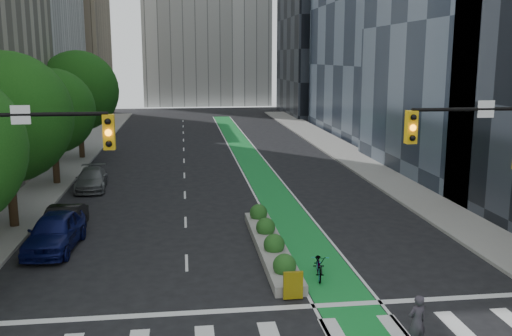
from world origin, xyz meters
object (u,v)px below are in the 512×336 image
object	(u,v)px
bicycle	(319,265)
parked_car_left_mid	(63,222)
median_planter	(270,243)
cyclist	(417,322)
parked_car_left_far	(91,179)
parked_car_left_near	(55,232)

from	to	relation	value
bicycle	parked_car_left_mid	bearing A→B (deg)	159.09
median_planter	cyclist	size ratio (longest dim) A/B	6.19
median_planter	parked_car_left_mid	bearing A→B (deg)	161.07
parked_car_left_far	median_planter	bearing A→B (deg)	-57.94
bicycle	cyclist	world-z (taller)	cyclist
bicycle	parked_car_left_far	distance (m)	19.98
median_planter	bicycle	bearing A→B (deg)	-66.15
parked_car_left_near	parked_car_left_mid	bearing A→B (deg)	94.34
bicycle	parked_car_left_far	size ratio (longest dim) A/B	0.41
median_planter	parked_car_left_near	size ratio (longest dim) A/B	2.10
parked_car_left_mid	parked_car_left_far	world-z (taller)	parked_car_left_mid
bicycle	parked_car_left_mid	size ratio (longest dim) A/B	0.44
cyclist	parked_car_left_far	xyz separation A→B (m)	(-12.64, 22.41, -0.16)
parked_car_left_far	bicycle	bearing A→B (deg)	-60.06
median_planter	bicycle	size ratio (longest dim) A/B	5.41
median_planter	parked_car_left_far	distance (m)	16.51
median_planter	parked_car_left_far	world-z (taller)	parked_car_left_far
bicycle	parked_car_left_mid	world-z (taller)	parked_car_left_mid
bicycle	cyclist	size ratio (longest dim) A/B	1.14
cyclist	bicycle	bearing A→B (deg)	-88.89
parked_car_left_mid	parked_car_left_far	size ratio (longest dim) A/B	0.94
median_planter	cyclist	distance (m)	9.52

